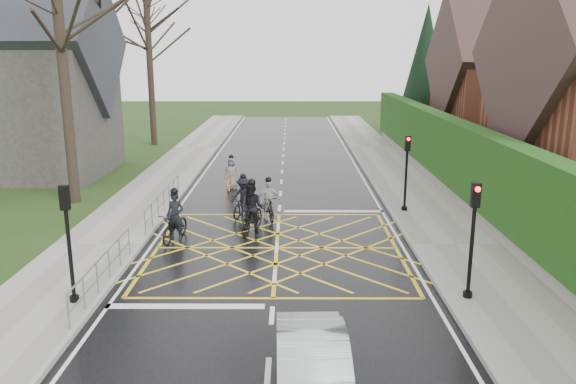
{
  "coord_description": "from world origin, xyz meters",
  "views": [
    {
      "loc": [
        0.45,
        -17.82,
        6.34
      ],
      "look_at": [
        0.37,
        2.59,
        1.3
      ],
      "focal_mm": 35.0,
      "sensor_mm": 36.0,
      "label": 1
    }
  ],
  "objects_px": {
    "cyclist_back": "(252,213)",
    "cyclist_mid": "(243,201)",
    "cyclist_front": "(268,204)",
    "car": "(313,371)",
    "cyclist_lead": "(232,177)",
    "cyclist_rear": "(175,223)"
  },
  "relations": [
    {
      "from": "cyclist_rear",
      "to": "cyclist_mid",
      "type": "height_order",
      "value": "cyclist_rear"
    },
    {
      "from": "cyclist_front",
      "to": "cyclist_lead",
      "type": "distance_m",
      "value": 5.59
    },
    {
      "from": "cyclist_back",
      "to": "cyclist_front",
      "type": "height_order",
      "value": "cyclist_back"
    },
    {
      "from": "cyclist_back",
      "to": "car",
      "type": "distance_m",
      "value": 10.37
    },
    {
      "from": "cyclist_mid",
      "to": "cyclist_front",
      "type": "relative_size",
      "value": 1.06
    },
    {
      "from": "cyclist_mid",
      "to": "cyclist_lead",
      "type": "distance_m",
      "value": 4.76
    },
    {
      "from": "cyclist_rear",
      "to": "car",
      "type": "height_order",
      "value": "cyclist_rear"
    },
    {
      "from": "cyclist_back",
      "to": "cyclist_front",
      "type": "distance_m",
      "value": 1.73
    },
    {
      "from": "cyclist_mid",
      "to": "cyclist_back",
      "type": "bearing_deg",
      "value": -57.91
    },
    {
      "from": "cyclist_front",
      "to": "cyclist_lead",
      "type": "bearing_deg",
      "value": 95.68
    },
    {
      "from": "cyclist_rear",
      "to": "cyclist_front",
      "type": "height_order",
      "value": "cyclist_rear"
    },
    {
      "from": "cyclist_front",
      "to": "car",
      "type": "xyz_separation_m",
      "value": [
        1.28,
        -11.85,
        0.01
      ]
    },
    {
      "from": "cyclist_back",
      "to": "cyclist_mid",
      "type": "relative_size",
      "value": 1.11
    },
    {
      "from": "cyclist_rear",
      "to": "cyclist_lead",
      "type": "height_order",
      "value": "cyclist_rear"
    },
    {
      "from": "cyclist_front",
      "to": "car",
      "type": "height_order",
      "value": "cyclist_front"
    },
    {
      "from": "cyclist_back",
      "to": "car",
      "type": "relative_size",
      "value": 0.54
    },
    {
      "from": "cyclist_back",
      "to": "cyclist_rear",
      "type": "bearing_deg",
      "value": -144.75
    },
    {
      "from": "cyclist_rear",
      "to": "cyclist_mid",
      "type": "bearing_deg",
      "value": 68.18
    },
    {
      "from": "cyclist_front",
      "to": "car",
      "type": "relative_size",
      "value": 0.46
    },
    {
      "from": "cyclist_back",
      "to": "cyclist_front",
      "type": "relative_size",
      "value": 1.17
    },
    {
      "from": "cyclist_rear",
      "to": "cyclist_mid",
      "type": "relative_size",
      "value": 1.08
    },
    {
      "from": "cyclist_back",
      "to": "cyclist_mid",
      "type": "distance_m",
      "value": 2.27
    }
  ]
}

